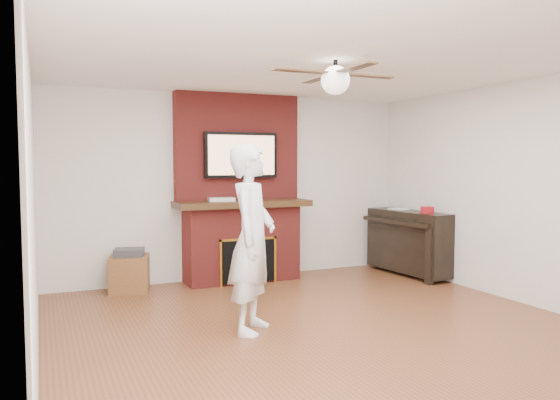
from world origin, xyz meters
name	(u,v)px	position (x,y,z in m)	size (l,w,h in m)	color
room_shell	(335,199)	(0.00, 0.00, 1.25)	(5.36, 5.86, 2.86)	#5B321B
fireplace	(240,206)	(0.00, 2.55, 1.00)	(1.78, 0.64, 2.50)	maroon
tv	(241,155)	(0.00, 2.50, 1.68)	(1.00, 0.08, 0.60)	black
ceiling_fan	(335,79)	(0.00, 0.00, 2.33)	(1.21, 1.21, 0.31)	black
person	(252,239)	(-0.65, 0.39, 0.88)	(0.64, 0.43, 1.75)	silver
side_table	(129,272)	(-1.47, 2.48, 0.24)	(0.56, 0.56, 0.53)	brown
piano	(409,241)	(2.28, 1.90, 0.48)	(0.62, 1.41, 0.99)	black
cable_box	(221,199)	(-0.30, 2.45, 1.10)	(0.34, 0.19, 0.05)	silver
candle_orange	(237,280)	(-0.12, 2.33, 0.06)	(0.07, 0.07, 0.11)	orange
candle_green	(248,280)	(0.02, 2.31, 0.05)	(0.06, 0.06, 0.10)	#3F732E
candle_cream	(250,279)	(0.06, 2.33, 0.05)	(0.09, 0.09, 0.10)	beige
candle_blue	(265,278)	(0.28, 2.34, 0.04)	(0.06, 0.06, 0.07)	teal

